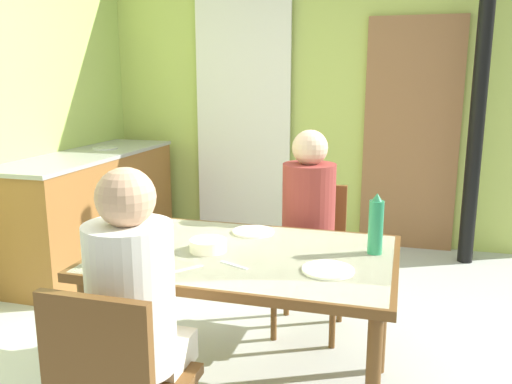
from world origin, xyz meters
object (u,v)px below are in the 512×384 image
dining_table (247,267)px  chair_far_diner (311,248)px  person_near_diner (133,293)px  kitchen_counter (90,207)px  person_far_diner (308,208)px  serving_bowl_center (208,245)px  water_bottle_green_near (376,225)px

dining_table → chair_far_diner: 0.84m
chair_far_diner → person_near_diner: 1.55m
kitchen_counter → person_far_diner: 2.15m
dining_table → serving_bowl_center: (-0.18, -0.03, 0.10)m
dining_table → chair_far_diner: chair_far_diner is taller
person_near_diner → dining_table: bearing=72.8°
chair_far_diner → person_near_diner: person_near_diner is taller
kitchen_counter → dining_table: 2.35m
dining_table → chair_far_diner: (0.16, 0.81, -0.15)m
dining_table → person_near_diner: (-0.21, -0.67, 0.13)m
chair_far_diner → water_bottle_green_near: 0.85m
chair_far_diner → serving_bowl_center: chair_far_diner is taller
dining_table → water_bottle_green_near: (0.56, 0.15, 0.20)m
chair_far_diner → water_bottle_green_near: bearing=121.1°
dining_table → serving_bowl_center: bearing=-171.3°
person_far_diner → serving_bowl_center: 0.78m
person_far_diner → person_near_diner: bearing=74.8°
kitchen_counter → water_bottle_green_near: (2.36, -1.35, 0.40)m
dining_table → chair_far_diner: size_ratio=1.54×
person_far_diner → kitchen_counter: bearing=-22.8°
dining_table → serving_bowl_center: 0.21m
kitchen_counter → chair_far_diner: bearing=-19.3°
person_far_diner → serving_bowl_center: size_ratio=4.53×
person_far_diner → water_bottle_green_near: person_far_diner is taller
kitchen_counter → person_far_diner: size_ratio=2.45×
chair_far_diner → person_far_diner: person_far_diner is taller
dining_table → person_far_diner: 0.70m
chair_far_diner → water_bottle_green_near: (0.40, -0.66, 0.36)m
kitchen_counter → dining_table: bearing=-39.7°
serving_bowl_center → water_bottle_green_near: bearing=13.3°
dining_table → person_near_diner: bearing=-107.2°
chair_far_diner → kitchen_counter: bearing=-19.3°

